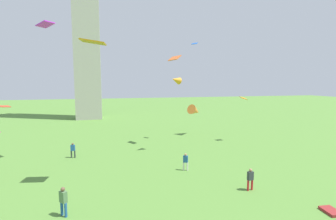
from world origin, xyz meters
name	(u,v)px	position (x,y,z in m)	size (l,w,h in m)	color
monument_obelisk	(86,6)	(-8.75, 50.93, 24.33)	(5.39, 5.39, 48.65)	#A8A399
person_0	(63,200)	(-8.14, 8.69, 1.02)	(0.51, 0.53, 1.81)	#235693
person_1	(250,178)	(4.70, 8.98, 0.94)	(0.51, 0.31, 1.67)	red
person_2	(73,149)	(-8.95, 20.79, 0.92)	(0.49, 0.32, 1.62)	#2D3338
person_3	(186,161)	(1.41, 14.15, 0.90)	(0.48, 0.42, 1.59)	silver
kite_flying_0	(45,24)	(-10.82, 19.98, 13.50)	(1.85, 1.86, 0.39)	#BC28DC
kite_flying_1	(176,80)	(2.25, 20.17, 8.26)	(1.50, 1.33, 1.01)	orange
kite_flying_2	(175,58)	(2.99, 23.22, 10.97)	(1.58, 1.81, 0.73)	orange
kite_flying_4	(195,111)	(7.87, 28.68, 3.65)	(2.91, 2.66, 2.12)	orange
kite_flying_5	(93,42)	(-6.27, 12.64, 10.91)	(1.92, 1.48, 0.36)	#B37A0E
kite_flying_6	(5,106)	(-14.62, 19.63, 5.76)	(1.05, 1.04, 0.22)	#C33D22
kite_flying_7	(195,44)	(6.29, 25.05, 13.13)	(0.91, 0.93, 0.28)	blue
kite_flying_9	(243,98)	(12.52, 22.84, 5.89)	(0.97, 0.77, 0.48)	orange
kite_bundle_0	(331,211)	(7.73, 4.92, 0.09)	(1.15, 0.83, 0.17)	maroon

